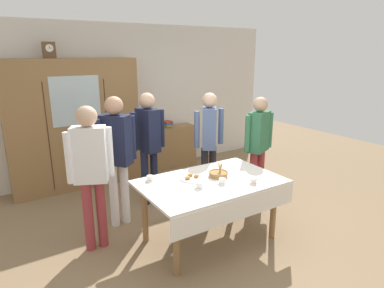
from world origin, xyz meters
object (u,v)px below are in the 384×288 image
at_px(person_behind_table_left, 148,138).
at_px(person_near_right_end, 258,139).
at_px(dining_table, 212,190).
at_px(spoon_back_edge, 176,190).
at_px(tea_cup_center, 150,178).
at_px(bread_basket, 218,174).
at_px(person_by_cabinet, 209,136).
at_px(pastry_plate, 192,178).
at_px(spoon_far_left, 218,167).
at_px(tea_cup_back_edge, 254,181).
at_px(tea_cup_near_right, 222,181).
at_px(person_behind_table_right, 91,165).
at_px(wall_cabinet, 75,125).
at_px(mantel_clock, 49,50).
at_px(bookshelf_low, 168,147).
at_px(book_stack, 167,124).
at_px(person_beside_shelf, 117,149).
at_px(tea_cup_far_left, 199,186).

height_order(person_behind_table_left, person_near_right_end, person_behind_table_left).
xyz_separation_m(dining_table, spoon_back_edge, (-0.48, 0.00, 0.11)).
distance_m(tea_cup_center, bread_basket, 0.82).
distance_m(person_behind_table_left, person_near_right_end, 1.62).
relative_size(tea_cup_center, person_by_cabinet, 0.08).
relative_size(pastry_plate, person_behind_table_left, 0.17).
bearing_deg(spoon_far_left, tea_cup_back_edge, -89.92).
relative_size(spoon_far_left, spoon_back_edge, 1.00).
distance_m(bread_basket, person_by_cabinet, 1.10).
bearing_deg(spoon_back_edge, tea_cup_near_right, -11.99).
bearing_deg(person_behind_table_right, person_behind_table_left, 35.62).
relative_size(wall_cabinet, person_behind_table_right, 1.27).
bearing_deg(person_by_cabinet, person_near_right_end, -40.52).
xyz_separation_m(person_by_cabinet, person_behind_table_left, (-0.86, 0.30, 0.02)).
xyz_separation_m(spoon_back_edge, person_behind_table_right, (-0.74, 0.59, 0.25)).
bearing_deg(mantel_clock, bookshelf_low, 1.46).
bearing_deg(person_near_right_end, spoon_far_left, -167.72).
relative_size(dining_table, tea_cup_center, 12.57).
distance_m(bookshelf_low, bread_basket, 2.66).
distance_m(mantel_clock, tea_cup_back_edge, 3.57).
distance_m(wall_cabinet, book_stack, 1.75).
relative_size(spoon_far_left, person_near_right_end, 0.07).
relative_size(tea_cup_back_edge, person_beside_shelf, 0.08).
height_order(bookshelf_low, tea_cup_far_left, tea_cup_far_left).
bearing_deg(bread_basket, person_beside_shelf, 136.96).
xyz_separation_m(book_stack, tea_cup_near_right, (-0.77, -2.75, -0.08)).
distance_m(tea_cup_near_right, person_by_cabinet, 1.32).
xyz_separation_m(bookshelf_low, tea_cup_back_edge, (-0.46, -2.93, 0.39)).
distance_m(wall_cabinet, mantel_clock, 1.21).
relative_size(person_near_right_end, person_behind_table_right, 0.95).
height_order(person_beside_shelf, person_behind_table_right, person_beside_shelf).
xyz_separation_m(pastry_plate, person_by_cabinet, (0.84, 0.84, 0.22)).
height_order(tea_cup_near_right, person_near_right_end, person_near_right_end).
bearing_deg(tea_cup_back_edge, tea_cup_near_right, 149.26).
bearing_deg(wall_cabinet, bookshelf_low, 1.67).
xyz_separation_m(bookshelf_low, bread_basket, (-0.67, -2.55, 0.40)).
xyz_separation_m(mantel_clock, tea_cup_far_left, (0.94, -2.66, -1.45)).
height_order(bread_basket, person_near_right_end, person_near_right_end).
distance_m(tea_cup_center, tea_cup_back_edge, 1.19).
relative_size(tea_cup_near_right, spoon_back_edge, 1.09).
height_order(person_by_cabinet, person_beside_shelf, person_beside_shelf).
bearing_deg(wall_cabinet, dining_table, -70.83).
relative_size(person_by_cabinet, person_behind_table_right, 0.98).
bearing_deg(bread_basket, person_behind_table_left, 105.21).
height_order(wall_cabinet, tea_cup_center, wall_cabinet).
distance_m(person_behind_table_left, person_behind_table_right, 1.28).
bearing_deg(person_behind_table_left, tea_cup_back_edge, -71.44).
xyz_separation_m(mantel_clock, pastry_plate, (1.01, -2.39, -1.46)).
relative_size(bread_basket, person_beside_shelf, 0.14).
bearing_deg(person_by_cabinet, spoon_back_edge, -138.37).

